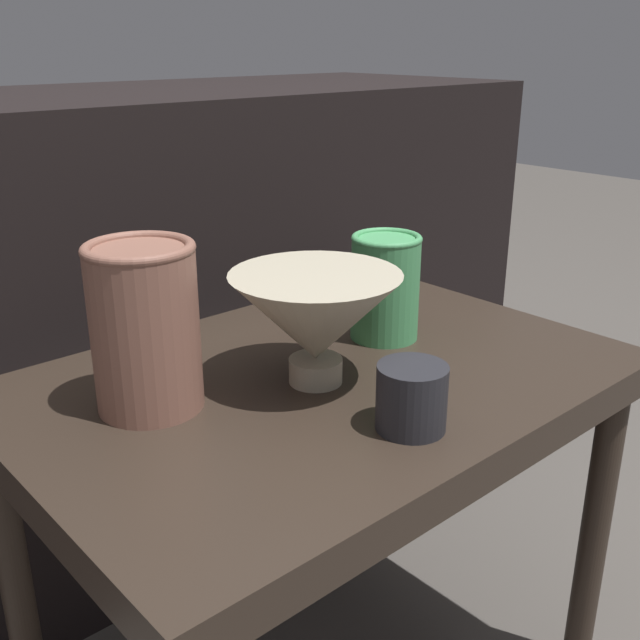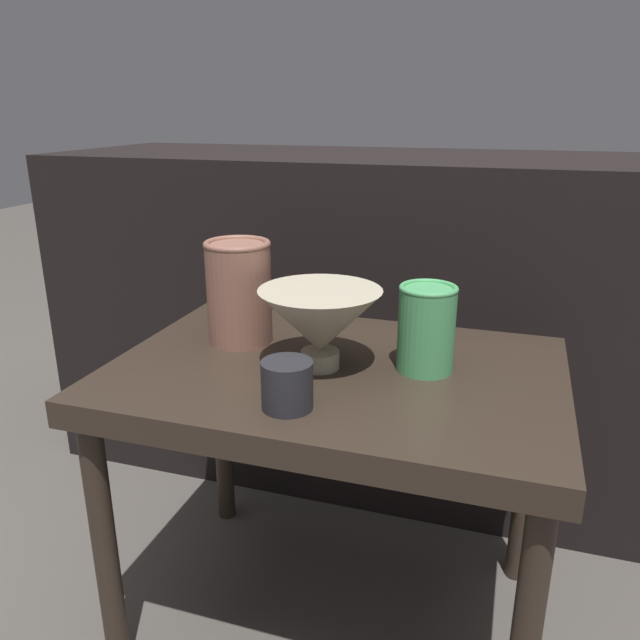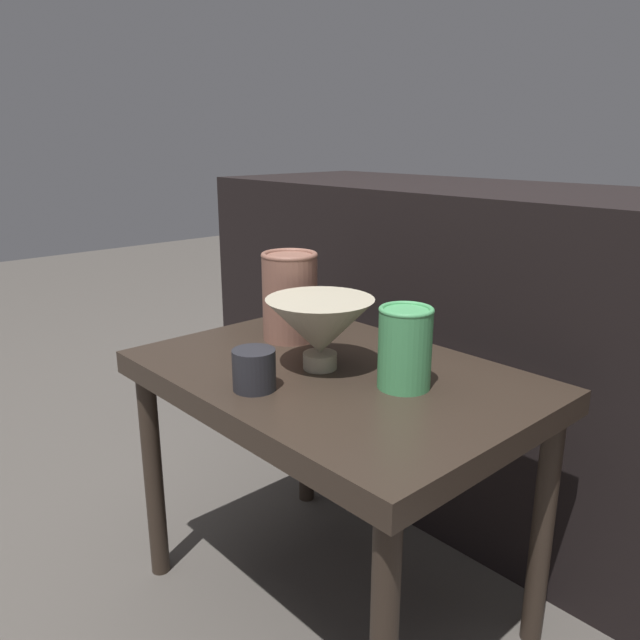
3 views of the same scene
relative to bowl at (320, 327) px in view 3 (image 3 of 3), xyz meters
The scene contains 7 objects.
ground_plane 0.54m from the bowl, 32.94° to the left, with size 8.00×8.00×0.00m, color #4C4742.
table 0.13m from the bowl, 32.94° to the left, with size 0.67×0.46×0.47m.
couch_backdrop 0.59m from the bowl, 87.94° to the left, with size 1.58×0.50×0.74m.
bowl is the anchor object (origin of this frame).
vase_textured_left 0.17m from the bowl, 156.97° to the left, with size 0.11×0.11×0.17m.
vase_colorful_right 0.15m from the bowl, 15.43° to the left, with size 0.08×0.08×0.13m.
cup 0.14m from the bowl, 90.25° to the right, with size 0.07×0.07×0.06m.
Camera 3 is at (0.71, -0.68, 0.84)m, focal length 35.00 mm.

